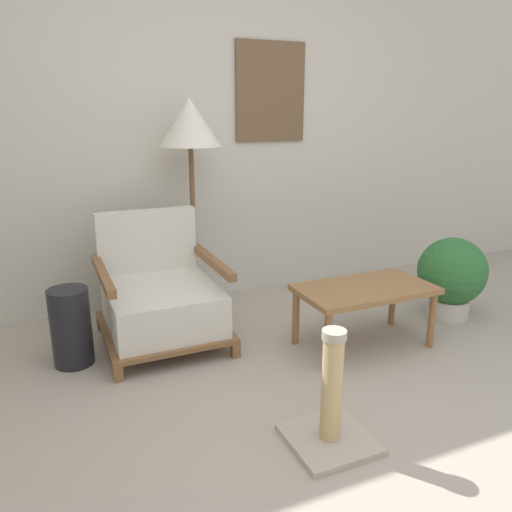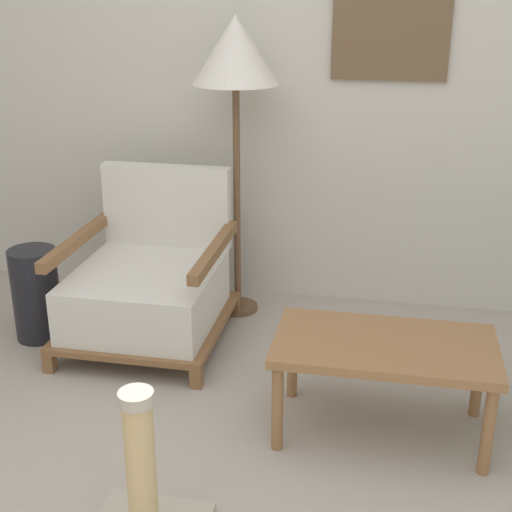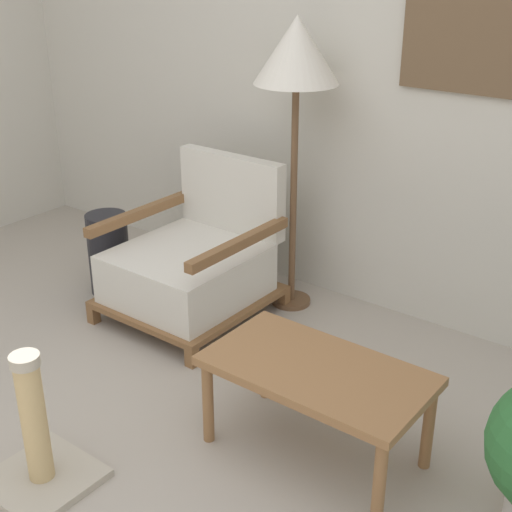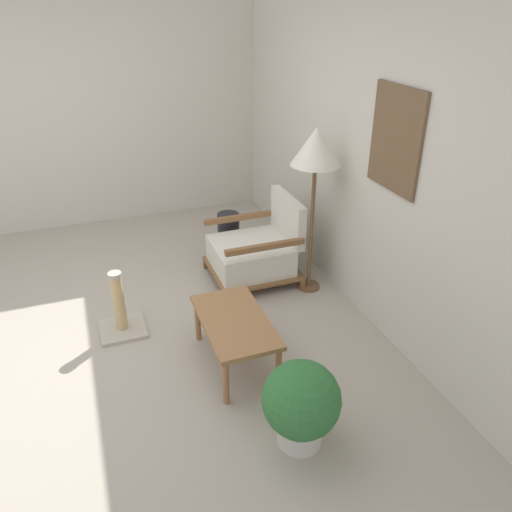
{
  "view_description": "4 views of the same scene",
  "coord_description": "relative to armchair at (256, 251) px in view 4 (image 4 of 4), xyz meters",
  "views": [
    {
      "loc": [
        -1.15,
        -1.44,
        1.42
      ],
      "look_at": [
        0.04,
        1.28,
        0.55
      ],
      "focal_mm": 35.0,
      "sensor_mm": 36.0,
      "label": 1
    },
    {
      "loc": [
        0.59,
        -1.5,
        1.64
      ],
      "look_at": [
        0.04,
        1.28,
        0.55
      ],
      "focal_mm": 50.0,
      "sensor_mm": 36.0,
      "label": 2
    },
    {
      "loc": [
        1.77,
        -0.99,
        1.82
      ],
      "look_at": [
        0.04,
        1.28,
        0.55
      ],
      "focal_mm": 50.0,
      "sensor_mm": 36.0,
      "label": 3
    },
    {
      "loc": [
        3.39,
        0.04,
        2.46
      ],
      "look_at": [
        0.04,
        1.28,
        0.55
      ],
      "focal_mm": 35.0,
      "sensor_mm": 36.0,
      "label": 4
    }
  ],
  "objects": [
    {
      "name": "armchair",
      "position": [
        0.0,
        0.0,
        0.0
      ],
      "size": [
        0.73,
        0.79,
        0.79
      ],
      "color": "brown",
      "rests_on": "ground_plane"
    },
    {
      "name": "scratching_post",
      "position": [
        0.43,
        -1.32,
        -0.12
      ],
      "size": [
        0.36,
        0.36,
        0.54
      ],
      "color": "#B2A893",
      "rests_on": "ground_plane"
    },
    {
      "name": "vase",
      "position": [
        -0.54,
        -0.1,
        -0.05
      ],
      "size": [
        0.23,
        0.23,
        0.46
      ],
      "primitive_type": "cylinder",
      "color": "black",
      "rests_on": "ground_plane"
    },
    {
      "name": "ground_plane",
      "position": [
        0.53,
        -1.48,
        -0.28
      ],
      "size": [
        14.0,
        14.0,
        0.0
      ],
      "primitive_type": "plane",
      "color": "#A89E8E"
    },
    {
      "name": "wall_back",
      "position": [
        0.53,
        0.69,
        1.07
      ],
      "size": [
        8.0,
        0.09,
        2.7
      ],
      "color": "beige",
      "rests_on": "ground_plane"
    },
    {
      "name": "coffee_table",
      "position": [
        1.13,
        -0.57,
        0.06
      ],
      "size": [
        0.83,
        0.46,
        0.39
      ],
      "color": "olive",
      "rests_on": "ground_plane"
    },
    {
      "name": "potted_plant",
      "position": [
        1.96,
        -0.44,
        0.03
      ],
      "size": [
        0.47,
        0.47,
        0.57
      ],
      "color": "beige",
      "rests_on": "ground_plane"
    },
    {
      "name": "floor_lamp",
      "position": [
        0.35,
        0.4,
        1.02
      ],
      "size": [
        0.42,
        0.42,
        1.5
      ],
      "color": "brown",
      "rests_on": "ground_plane"
    },
    {
      "name": "wall_left",
      "position": [
        -1.92,
        -0.98,
        1.07
      ],
      "size": [
        0.06,
        8.0,
        2.7
      ],
      "color": "beige",
      "rests_on": "ground_plane"
    }
  ]
}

